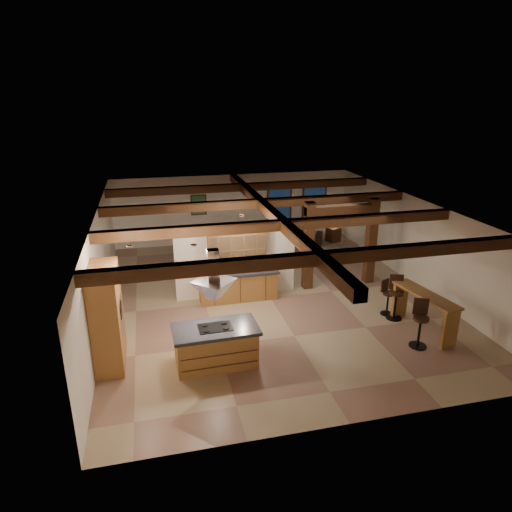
{
  "coord_description": "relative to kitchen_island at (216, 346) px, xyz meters",
  "views": [
    {
      "loc": [
        -3.5,
        -12.67,
        6.16
      ],
      "look_at": [
        -0.34,
        0.5,
        1.26
      ],
      "focal_mm": 32.0,
      "sensor_mm": 36.0,
      "label": 1
    }
  ],
  "objects": [
    {
      "name": "recessed_cans",
      "position": [
        -0.3,
        1.37,
        2.37
      ],
      "size": [
        3.16,
        2.46,
        0.03
      ],
      "color": "silver",
      "rests_on": "room_walls"
    },
    {
      "name": "bar_stool_a",
      "position": [
        5.15,
        -0.37,
        0.14
      ],
      "size": [
        0.47,
        0.48,
        1.26
      ],
      "color": "black",
      "rests_on": "ground"
    },
    {
      "name": "room_walls",
      "position": [
        2.23,
        3.3,
        1.28
      ],
      "size": [
        12.0,
        12.0,
        12.0
      ],
      "color": "white",
      "rests_on": "ground"
    },
    {
      "name": "framed_art",
      "position": [
        0.73,
        9.24,
        1.2
      ],
      "size": [
        0.65,
        0.05,
        0.85
      ],
      "color": "#371F0D",
      "rests_on": "room_walls"
    },
    {
      "name": "bar_stool_c",
      "position": [
        5.34,
        1.16,
        0.15
      ],
      "size": [
        0.48,
        0.49,
        1.28
      ],
      "color": "black",
      "rests_on": "ground"
    },
    {
      "name": "dining_table",
      "position": [
        1.92,
        5.64,
        -0.18
      ],
      "size": [
        2.06,
        1.63,
        0.64
      ],
      "primitive_type": "imported",
      "rotation": [
        0.0,
        0.0,
        -0.4
      ],
      "color": "#411F10",
      "rests_on": "ground"
    },
    {
      "name": "timber_posts",
      "position": [
        4.73,
        3.8,
        1.26
      ],
      "size": [
        2.5,
        0.3,
        2.9
      ],
      "color": "#371F0D",
      "rests_on": "ground"
    },
    {
      "name": "range_hood",
      "position": [
        0.0,
        0.0,
        1.28
      ],
      "size": [
        1.1,
        1.1,
        1.4
      ],
      "color": "silver",
      "rests_on": "room_walls"
    },
    {
      "name": "upper_display_cabinet",
      "position": [
        1.23,
        3.61,
        1.35
      ],
      "size": [
        1.8,
        0.36,
        0.95
      ],
      "color": "olive",
      "rests_on": "partition_wall"
    },
    {
      "name": "ground",
      "position": [
        2.23,
        3.3,
        -0.5
      ],
      "size": [
        12.0,
        12.0,
        0.0
      ],
      "primitive_type": "plane",
      "color": "tan",
      "rests_on": "ground"
    },
    {
      "name": "bar_stool_b",
      "position": [
        5.24,
        1.44,
        0.03
      ],
      "size": [
        0.4,
        0.41,
        1.05
      ],
      "color": "black",
      "rests_on": "ground"
    },
    {
      "name": "dining_chairs",
      "position": [
        1.92,
        5.64,
        0.06
      ],
      "size": [
        2.06,
        2.06,
        1.1
      ],
      "color": "#371F0D",
      "rests_on": "ground"
    },
    {
      "name": "side_table",
      "position": [
        6.4,
        8.25,
        -0.2
      ],
      "size": [
        0.6,
        0.6,
        0.61
      ],
      "primitive_type": "cube",
      "rotation": [
        0.0,
        0.0,
        0.29
      ],
      "color": "#371F0D",
      "rests_on": "ground"
    },
    {
      "name": "microwave",
      "position": [
        2.13,
        3.41,
        0.55
      ],
      "size": [
        0.41,
        0.3,
        0.21
      ],
      "primitive_type": "imported",
      "rotation": [
        0.0,
        0.0,
        3.05
      ],
      "color": "silver",
      "rests_on": "back_counter"
    },
    {
      "name": "kitchen_island",
      "position": [
        0.0,
        0.0,
        0.0
      ],
      "size": [
        2.03,
        1.12,
        0.99
      ],
      "color": "olive",
      "rests_on": "ground"
    },
    {
      "name": "table_lamp",
      "position": [
        6.4,
        8.25,
        0.33
      ],
      "size": [
        0.27,
        0.27,
        0.32
      ],
      "color": "black",
      "rests_on": "side_table"
    },
    {
      "name": "ceiling_beams",
      "position": [
        2.23,
        3.3,
        2.26
      ],
      "size": [
        10.0,
        12.0,
        0.28
      ],
      "color": "#371F0D",
      "rests_on": "room_walls"
    },
    {
      "name": "back_counter",
      "position": [
        1.23,
        3.41,
        -0.02
      ],
      "size": [
        2.5,
        0.66,
        0.94
      ],
      "color": "olive",
      "rests_on": "ground"
    },
    {
      "name": "sofa",
      "position": [
        4.74,
        8.45,
        -0.17
      ],
      "size": [
        2.46,
        1.76,
        0.67
      ],
      "primitive_type": "imported",
      "rotation": [
        0.0,
        0.0,
        2.72
      ],
      "color": "black",
      "rests_on": "ground"
    },
    {
      "name": "bar_counter",
      "position": [
        5.69,
        0.3,
        0.25
      ],
      "size": [
        0.87,
        2.16,
        1.1
      ],
      "color": "olive",
      "rests_on": "ground"
    },
    {
      "name": "pantry_cabinet",
      "position": [
        -2.44,
        0.7,
        0.7
      ],
      "size": [
        0.67,
        1.6,
        2.4
      ],
      "color": "olive",
      "rests_on": "ground"
    },
    {
      "name": "back_windows",
      "position": [
        5.03,
        9.23,
        1.0
      ],
      "size": [
        2.7,
        0.07,
        1.7
      ],
      "color": "#371F0D",
      "rests_on": "room_walls"
    },
    {
      "name": "partition_wall",
      "position": [
        1.23,
        3.8,
        0.6
      ],
      "size": [
        3.8,
        0.18,
        2.2
      ],
      "primitive_type": "cube",
      "color": "white",
      "rests_on": "ground"
    }
  ]
}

